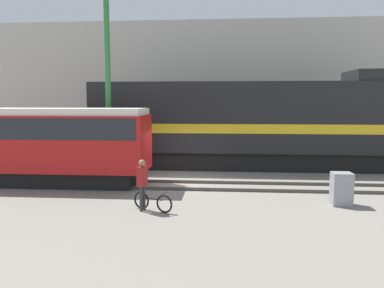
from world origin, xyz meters
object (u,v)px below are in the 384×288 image
(bicycle, at_px, (153,202))
(streetcar, at_px, (47,141))
(person, at_px, (142,180))
(utility_pole_left, at_px, (108,82))
(freight_locomotive, at_px, (248,124))
(signal_box, at_px, (341,189))

(bicycle, bearing_deg, streetcar, 145.74)
(person, height_order, utility_pole_left, utility_pole_left)
(freight_locomotive, xyz_separation_m, signal_box, (2.94, -7.48, -1.93))
(signal_box, bearing_deg, freight_locomotive, 111.43)
(utility_pole_left, bearing_deg, person, -63.97)
(freight_locomotive, xyz_separation_m, bicycle, (-3.78, -8.78, -2.21))
(freight_locomotive, bearing_deg, streetcar, -151.68)
(freight_locomotive, height_order, streetcar, freight_locomotive)
(streetcar, bearing_deg, signal_box, -11.38)
(freight_locomotive, height_order, utility_pole_left, utility_pole_left)
(person, height_order, signal_box, person)
(streetcar, bearing_deg, freight_locomotive, 28.32)
(bicycle, xyz_separation_m, signal_box, (6.71, 1.30, 0.28))
(bicycle, xyz_separation_m, person, (-0.36, 0.01, 0.78))
(utility_pole_left, distance_m, signal_box, 12.01)
(freight_locomotive, height_order, person, freight_locomotive)
(freight_locomotive, xyz_separation_m, utility_pole_left, (-7.20, -2.51, 2.19))
(streetcar, distance_m, signal_box, 12.57)
(streetcar, xyz_separation_m, signal_box, (12.24, -2.47, -1.38))
(freight_locomotive, height_order, signal_box, freight_locomotive)
(streetcar, bearing_deg, utility_pole_left, 49.88)
(bicycle, relative_size, utility_pole_left, 0.16)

